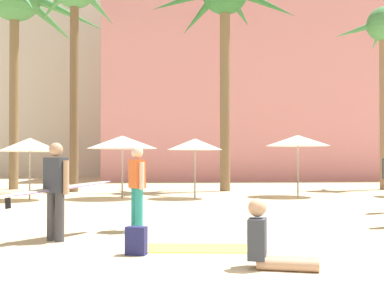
# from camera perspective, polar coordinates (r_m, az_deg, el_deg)

# --- Properties ---
(ground) EXTENTS (120.00, 120.00, 0.00)m
(ground) POSITION_cam_1_polar(r_m,az_deg,el_deg) (6.75, 10.98, -12.73)
(ground) COLOR #C6B28C
(hotel_pink) EXTENTS (24.67, 10.42, 12.86)m
(hotel_pink) POSITION_cam_1_polar(r_m,az_deg,el_deg) (41.00, 8.18, 6.24)
(hotel_pink) COLOR pink
(hotel_pink) RESTS_ON ground
(hotel_tower_gray) EXTENTS (18.23, 8.25, 24.39)m
(hotel_tower_gray) POSITION_cam_1_polar(r_m,az_deg,el_deg) (50.35, -8.87, 11.58)
(hotel_tower_gray) COLOR beige
(hotel_tower_gray) RESTS_ON ground
(palm_tree_left) EXTENTS (6.92, 6.43, 10.42)m
(palm_tree_left) POSITION_cam_1_polar(r_m,az_deg,el_deg) (25.06, 3.62, 15.92)
(palm_tree_left) COLOR brown
(palm_tree_left) RESTS_ON ground
(palm_tree_far_right) EXTENTS (8.77, 7.93, 10.97)m
(palm_tree_far_right) POSITION_cam_1_polar(r_m,az_deg,el_deg) (27.99, -19.00, 15.17)
(palm_tree_far_right) COLOR brown
(palm_tree_far_right) RESTS_ON ground
(cafe_umbrella_0) EXTENTS (2.07, 2.07, 2.23)m
(cafe_umbrella_0) POSITION_cam_1_polar(r_m,az_deg,el_deg) (19.34, 0.32, 1.02)
(cafe_umbrella_0) COLOR gray
(cafe_umbrella_0) RESTS_ON ground
(cafe_umbrella_2) EXTENTS (2.27, 2.27, 2.21)m
(cafe_umbrella_2) POSITION_cam_1_polar(r_m,az_deg,el_deg) (19.32, -17.40, 0.92)
(cafe_umbrella_2) COLOR gray
(cafe_umbrella_2) RESTS_ON ground
(cafe_umbrella_4) EXTENTS (2.49, 2.49, 2.41)m
(cafe_umbrella_4) POSITION_cam_1_polar(r_m,az_deg,el_deg) (20.72, 11.55, 1.40)
(cafe_umbrella_4) COLOR gray
(cafe_umbrella_4) RESTS_ON ground
(cafe_umbrella_5) EXTENTS (2.62, 2.62, 2.33)m
(cafe_umbrella_5) POSITION_cam_1_polar(r_m,az_deg,el_deg) (19.45, -7.67, 1.24)
(cafe_umbrella_5) COLOR gray
(cafe_umbrella_5) RESTS_ON ground
(beach_towel) EXTENTS (2.02, 1.05, 0.01)m
(beach_towel) POSITION_cam_1_polar(r_m,az_deg,el_deg) (8.36, 1.06, -10.38)
(beach_towel) COLOR #F4CC4C
(beach_towel) RESTS_ON ground
(backpack) EXTENTS (0.34, 0.30, 0.42)m
(backpack) POSITION_cam_1_polar(r_m,az_deg,el_deg) (7.84, -6.13, -9.57)
(backpack) COLOR navy
(backpack) RESTS_ON ground
(person_near_left) EXTENTS (2.00, 2.27, 1.72)m
(person_near_left) POSITION_cam_1_polar(r_m,az_deg,el_deg) (9.45, -14.63, -3.66)
(person_near_left) COLOR #3D3D42
(person_near_left) RESTS_ON ground
(person_mid_center) EXTENTS (0.97, 0.63, 0.91)m
(person_mid_center) POSITION_cam_1_polar(r_m,az_deg,el_deg) (6.88, 8.51, -9.83)
(person_mid_center) COLOR tan
(person_mid_center) RESTS_ON ground
(person_mid_left) EXTENTS (0.36, 0.59, 1.69)m
(person_mid_left) POSITION_cam_1_polar(r_m,az_deg,el_deg) (10.40, -6.06, -3.41)
(person_mid_left) COLOR teal
(person_mid_left) RESTS_ON ground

